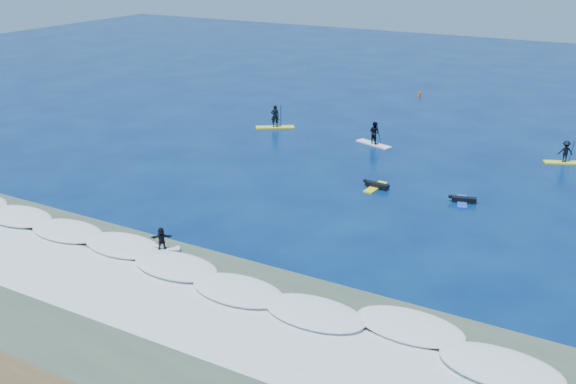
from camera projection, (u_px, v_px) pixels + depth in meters
The scene contains 11 objects.
ground at pixel (263, 199), 40.77m from camera, with size 160.00×160.00×0.00m, color #04194F.
shallow_water at pixel (105, 300), 29.39m from camera, with size 90.00×13.00×0.01m, color #3B5042.
breaking_wave at pixel (161, 264), 32.65m from camera, with size 40.00×6.00×0.30m, color white.
whitewater at pixel (120, 290), 30.21m from camera, with size 34.00×5.00×0.02m, color silver.
sup_paddler_left at pixel (275, 120), 55.92m from camera, with size 3.27×2.53×2.35m.
sup_paddler_center at pixel (374, 135), 51.27m from camera, with size 3.24×1.77×2.21m.
sup_paddler_right at pixel (565, 153), 47.04m from camera, with size 2.86×1.76×1.97m.
prone_paddler_near at pixel (376, 186), 42.55m from camera, with size 1.86×2.38×0.49m.
prone_paddler_far at pixel (462, 200), 40.22m from camera, with size 1.73×2.27×0.46m.
wave_surfer at pixel (162, 240), 33.49m from camera, with size 1.71×1.51×1.30m.
marker_buoy at pixel (420, 94), 67.16m from camera, with size 0.28×0.28×0.67m.
Camera 1 is at (19.75, -32.21, 15.41)m, focal length 40.00 mm.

